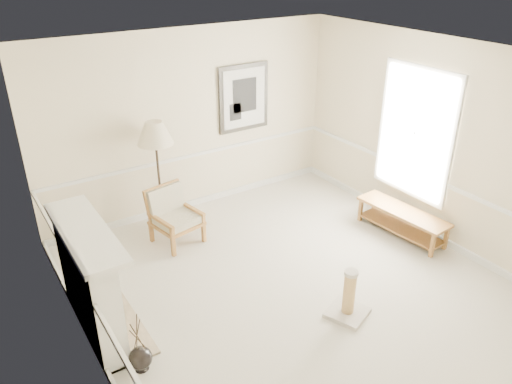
{
  "coord_description": "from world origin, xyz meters",
  "views": [
    {
      "loc": [
        -3.24,
        -4.1,
        3.96
      ],
      "look_at": [
        -0.12,
        0.7,
        1.11
      ],
      "focal_mm": 35.0,
      "sensor_mm": 36.0,
      "label": 1
    }
  ],
  "objects_px": {
    "armchair": "(172,213)",
    "scratching_post": "(348,301)",
    "floor_vase": "(141,359)",
    "bench": "(402,218)",
    "floor_lamp": "(155,136)"
  },
  "relations": [
    {
      "from": "floor_vase",
      "to": "armchair",
      "type": "distance_m",
      "value": 2.56
    },
    {
      "from": "floor_lamp",
      "to": "bench",
      "type": "bearing_deg",
      "value": -37.44
    },
    {
      "from": "floor_vase",
      "to": "armchair",
      "type": "relative_size",
      "value": 0.88
    },
    {
      "from": "bench",
      "to": "scratching_post",
      "type": "relative_size",
      "value": 2.36
    },
    {
      "from": "floor_vase",
      "to": "scratching_post",
      "type": "bearing_deg",
      "value": -12.76
    },
    {
      "from": "floor_vase",
      "to": "floor_lamp",
      "type": "distance_m",
      "value": 3.27
    },
    {
      "from": "armchair",
      "to": "bench",
      "type": "bearing_deg",
      "value": -41.89
    },
    {
      "from": "floor_vase",
      "to": "armchair",
      "type": "height_order",
      "value": "armchair"
    },
    {
      "from": "armchair",
      "to": "floor_lamp",
      "type": "height_order",
      "value": "floor_lamp"
    },
    {
      "from": "bench",
      "to": "scratching_post",
      "type": "xyz_separation_m",
      "value": [
        -1.93,
        -0.95,
        -0.08
      ]
    },
    {
      "from": "armchair",
      "to": "scratching_post",
      "type": "distance_m",
      "value": 2.88
    },
    {
      "from": "scratching_post",
      "to": "floor_lamp",
      "type": "bearing_deg",
      "value": 107.05
    },
    {
      "from": "bench",
      "to": "scratching_post",
      "type": "distance_m",
      "value": 2.15
    },
    {
      "from": "scratching_post",
      "to": "floor_vase",
      "type": "bearing_deg",
      "value": 167.24
    },
    {
      "from": "armchair",
      "to": "scratching_post",
      "type": "bearing_deg",
      "value": -80.75
    }
  ]
}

